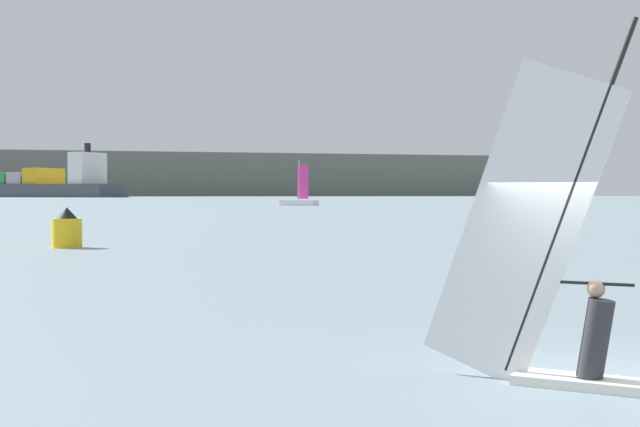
% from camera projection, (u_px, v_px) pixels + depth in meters
% --- Properties ---
extents(ground_plane, '(4000.00, 4000.00, 0.00)m').
position_uv_depth(ground_plane, '(588.00, 379.00, 12.03)').
color(ground_plane, gray).
extents(windsurfer, '(3.37, 2.59, 4.56)m').
position_uv_depth(windsurfer, '(571.00, 297.00, 11.59)').
color(windsurfer, white).
rests_on(windsurfer, ground_plane).
extents(cargo_ship, '(163.65, 112.18, 34.38)m').
position_uv_depth(cargo_ship, '(14.00, 186.00, 625.46)').
color(cargo_ship, '#3F444C').
rests_on(cargo_ship, ground_plane).
extents(channel_buoy, '(1.31, 1.31, 1.77)m').
position_uv_depth(channel_buoy, '(67.00, 230.00, 41.23)').
color(channel_buoy, yellow).
rests_on(channel_buoy, ground_plane).
extents(small_sailboat, '(7.80, 6.18, 9.02)m').
position_uv_depth(small_sailboat, '(299.00, 201.00, 188.10)').
color(small_sailboat, white).
rests_on(small_sailboat, ground_plane).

